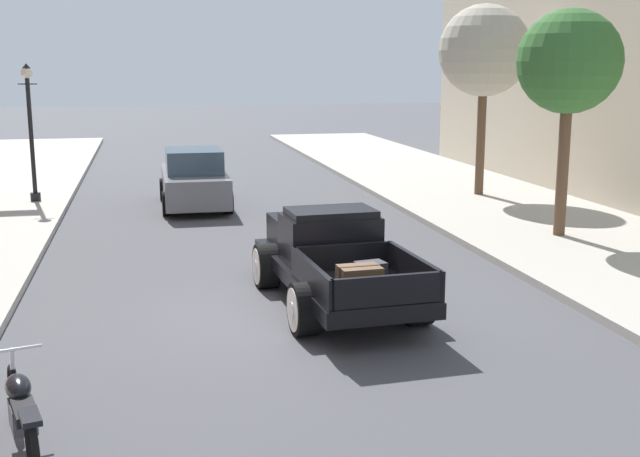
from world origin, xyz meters
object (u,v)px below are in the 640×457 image
Objects in this scene: motorcycle_parked at (22,409)px; street_lamp_far at (30,122)px; car_background_grey at (194,180)px; street_tree_nearest at (569,63)px; street_tree_second at (484,52)px; hotrod_truck_black at (332,257)px.

street_lamp_far is (-1.76, 15.46, 1.94)m from motorcycle_parked.
street_tree_nearest reaches higher than car_background_grey.
street_tree_second is (12.86, -1.52, 1.95)m from street_lamp_far.
street_tree_nearest reaches higher than motorcycle_parked.
hotrod_truck_black is 9.95m from car_background_grey.
street_lamp_far is (-6.13, 10.89, 1.63)m from hotrod_truck_black.
car_background_grey is 9.17m from street_tree_second.
street_tree_nearest is 0.91× the size of street_tree_second.
motorcycle_parked is 18.23m from street_tree_second.
car_background_grey is at bearing 177.03° from street_tree_second.
motorcycle_parked is 15.68m from street_lamp_far.
motorcycle_parked is at bearing -142.62° from street_tree_nearest.
street_lamp_far is 13.10m from street_tree_second.
car_background_grey is 1.12× the size of street_lamp_far.
street_tree_nearest is (6.14, 3.46, 3.23)m from hotrod_truck_black.
car_background_grey is 0.86× the size of street_tree_nearest.
motorcycle_parked is at bearing -128.53° from street_tree_second.
street_tree_nearest is (7.83, -6.35, 3.22)m from car_background_grey.
street_lamp_far is (-4.43, 1.09, 1.62)m from car_background_grey.
street_tree_second is (8.43, -0.44, 3.57)m from car_background_grey.
street_tree_second is at bearing -2.97° from car_background_grey.
street_lamp_far reaches higher than hotrod_truck_black.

